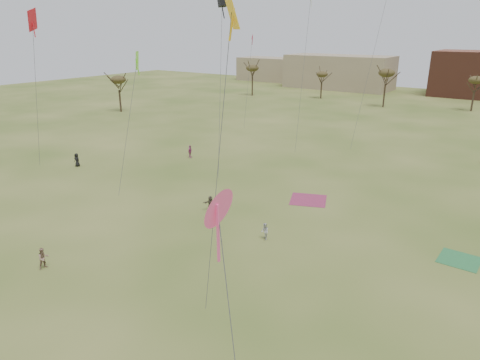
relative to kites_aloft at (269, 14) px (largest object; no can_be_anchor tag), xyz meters
The scene contains 12 objects.
ground 33.89m from the kites_aloft, 75.85° to the right, with size 260.00×260.00×0.00m, color #395319.
spectator_fore_b 33.24m from the kites_aloft, 95.40° to the right, with size 0.82×0.64×1.69m, color #94735E.
spectator_fore_c 21.59m from the kites_aloft, 86.64° to the right, with size 1.44×0.46×1.55m, color brown.
flyer_mid_a 31.21m from the kites_aloft, 156.44° to the right, with size 0.88×0.57×1.79m, color black.
spectator_mid_d 22.77m from the kites_aloft, behind, with size 1.06×0.44×1.81m, color #AA477F.
spectator_mid_e 24.49m from the kites_aloft, 58.42° to the right, with size 0.73×0.57×1.50m, color silver.
blanket_plum 20.64m from the kites_aloft, 24.38° to the right, with size 3.74×3.74×0.03m, color #962E53.
blanket_olive 30.97m from the kites_aloft, 19.32° to the right, with size 2.95×2.95×0.03m, color #2D7C42.
kites_aloft is the anchor object (origin of this frame).
tree_line 53.36m from the kites_aloft, 85.56° to the left, with size 117.44×49.32×8.91m.
building_tan 93.19m from the kites_aloft, 107.77° to the left, with size 32.00×14.00×10.00m, color #937F60.
building_tan_west 112.16m from the kites_aloft, 121.53° to the left, with size 20.00×12.00×8.00m, color #937F60.
Camera 1 is at (19.58, -15.77, 17.24)m, focal length 32.48 mm.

